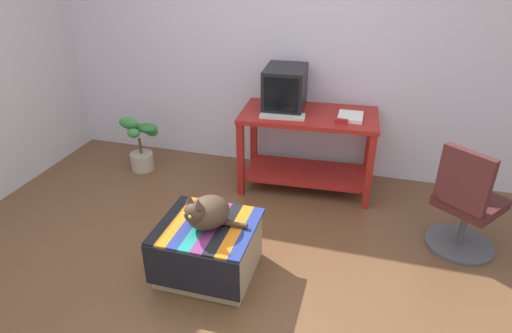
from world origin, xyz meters
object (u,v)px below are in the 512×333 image
(book, at_px, (350,117))
(keyboard, at_px, (282,116))
(cat, at_px, (206,212))
(potted_plant, at_px, (141,144))
(tv_monitor, at_px, (285,89))
(office_chair, at_px, (465,207))
(stapler, at_px, (342,121))
(desk, at_px, (308,138))
(ottoman_with_blanket, at_px, (208,249))

(book, bearing_deg, keyboard, -167.99)
(cat, xyz_separation_m, potted_plant, (-1.27, 1.34, -0.24))
(tv_monitor, distance_m, cat, 1.60)
(keyboard, relative_size, potted_plant, 0.66)
(office_chair, distance_m, stapler, 1.19)
(desk, bearing_deg, tv_monitor, 158.84)
(tv_monitor, relative_size, potted_plant, 0.82)
(keyboard, bearing_deg, book, 6.55)
(book, xyz_separation_m, potted_plant, (-2.09, -0.09, -0.49))
(potted_plant, relative_size, office_chair, 0.69)
(tv_monitor, distance_m, keyboard, 0.30)
(potted_plant, xyz_separation_m, stapler, (2.03, -0.05, 0.49))
(ottoman_with_blanket, distance_m, stapler, 1.59)
(cat, bearing_deg, desk, 97.27)
(potted_plant, bearing_deg, cat, -46.39)
(tv_monitor, xyz_separation_m, stapler, (0.56, -0.24, -0.17))
(cat, relative_size, stapler, 4.14)
(office_chair, bearing_deg, stapler, 10.91)
(ottoman_with_blanket, relative_size, cat, 1.48)
(ottoman_with_blanket, relative_size, stapler, 6.13)
(stapler, bearing_deg, book, -22.33)
(book, xyz_separation_m, stapler, (-0.06, -0.14, 0.00))
(cat, xyz_separation_m, stapler, (0.75, 1.29, 0.25))
(desk, distance_m, stapler, 0.44)
(desk, bearing_deg, book, -7.38)
(desk, distance_m, keyboard, 0.37)
(ottoman_with_blanket, bearing_deg, office_chair, 23.73)
(desk, xyz_separation_m, cat, (-0.44, -1.45, 0.01))
(potted_plant, xyz_separation_m, office_chair, (3.04, -0.54, 0.09))
(potted_plant, height_order, office_chair, office_chair)
(book, bearing_deg, office_chair, -34.37)
(desk, xyz_separation_m, tv_monitor, (-0.25, 0.08, 0.43))
(office_chair, bearing_deg, cat, 61.12)
(ottoman_with_blanket, height_order, stapler, stapler)
(ottoman_with_blanket, relative_size, potted_plant, 1.11)
(ottoman_with_blanket, xyz_separation_m, office_chair, (1.78, 0.78, 0.18))
(cat, bearing_deg, tv_monitor, 106.96)
(keyboard, height_order, potted_plant, keyboard)
(desk, bearing_deg, office_chair, -29.92)
(office_chair, bearing_deg, keyboard, 18.85)
(cat, relative_size, office_chair, 0.51)
(tv_monitor, height_order, keyboard, tv_monitor)
(tv_monitor, relative_size, cat, 1.10)
(keyboard, distance_m, cat, 1.34)
(tv_monitor, bearing_deg, keyboard, -85.27)
(keyboard, xyz_separation_m, potted_plant, (-1.50, 0.04, -0.48))
(keyboard, xyz_separation_m, book, (0.59, 0.13, 0.00))
(book, relative_size, potted_plant, 0.42)
(potted_plant, relative_size, stapler, 5.54)
(stapler, bearing_deg, office_chair, -113.38)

